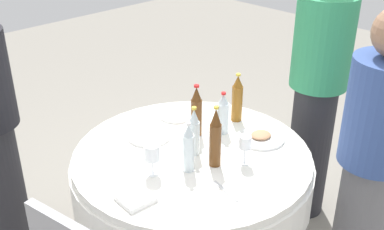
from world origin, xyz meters
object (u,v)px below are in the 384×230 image
dining_table (192,177)px  person_west (373,159)px  bottle_clear_left (189,149)px  bottle_brown_far (196,112)px  bottle_amber_south (237,99)px  bottle_clear_mid (223,114)px  bottle_brown_west (216,138)px  person_south (317,92)px  plate_rear (261,137)px  plate_north (149,136)px  plate_near (176,115)px  bottle_clear_right (194,133)px  wine_glass_mid (152,154)px  wine_glass_left (245,144)px

dining_table → person_west: bearing=-56.5°
bottle_clear_left → bottle_brown_far: (0.27, 0.22, 0.02)m
bottle_amber_south → bottle_clear_mid: 0.17m
bottle_brown_west → person_south: size_ratio=0.20×
plate_rear → person_west: size_ratio=0.17×
plate_north → plate_near: (0.28, 0.08, 0.00)m
bottle_clear_right → person_west: person_west is taller
bottle_clear_left → person_west: 0.88m
wine_glass_mid → plate_near: wine_glass_mid is taller
plate_rear → bottle_brown_west: bearing=179.4°
plate_north → dining_table: bearing=-78.6°
plate_north → person_west: size_ratio=0.15×
dining_table → bottle_clear_left: bearing=-140.5°
bottle_clear_right → wine_glass_left: 0.27m
bottle_clear_mid → wine_glass_mid: size_ratio=1.53×
bottle_clear_left → person_west: (0.61, -0.63, -0.05)m
bottle_brown_west → bottle_clear_left: size_ratio=1.24×
bottle_amber_south → bottle_clear_right: size_ratio=1.09×
dining_table → wine_glass_left: size_ratio=8.31×
wine_glass_mid → plate_north: bearing=52.8°
dining_table → bottle_brown_far: bearing=38.2°
bottle_clear_right → person_south: bearing=-10.0°
bottle_amber_south → wine_glass_mid: bottle_amber_south is taller
wine_glass_left → person_west: size_ratio=0.10×
bottle_brown_far → person_south: person_south is taller
plate_near → person_west: (0.27, -1.09, 0.07)m
wine_glass_left → person_south: size_ratio=0.09×
bottle_clear_right → bottle_clear_mid: size_ratio=1.09×
dining_table → person_south: person_south is taller
bottle_amber_south → plate_near: (-0.22, 0.28, -0.13)m
bottle_clear_left → plate_north: size_ratio=1.12×
dining_table → bottle_amber_south: (0.44, 0.08, 0.29)m
bottle_clear_left → plate_north: bottle_clear_left is taller
plate_north → person_west: bearing=-61.7°
bottle_brown_far → plate_rear: bearing=-52.8°
wine_glass_mid → plate_rear: 0.66m
bottle_brown_far → person_west: 0.92m
plate_north → bottle_clear_left: bearing=-100.3°
bottle_clear_left → dining_table: bearing=39.5°
person_south → bottle_brown_far: bearing=-100.5°
bottle_clear_mid → wine_glass_left: 0.33m
dining_table → bottle_brown_west: bearing=-89.0°
bottle_brown_far → plate_near: size_ratio=1.48×
bottle_brown_far → wine_glass_left: 0.37m
bottle_amber_south → bottle_brown_west: 0.50m
person_south → plate_rear: bearing=-79.8°
bottle_brown_west → bottle_clear_mid: size_ratio=1.32×
plate_rear → wine_glass_mid: bearing=166.1°
dining_table → bottle_amber_south: bearing=9.8°
bottle_brown_far → plate_north: size_ratio=1.29×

